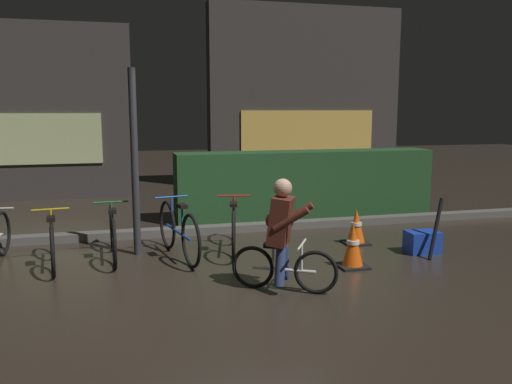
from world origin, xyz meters
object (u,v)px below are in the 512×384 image
object	(u,v)px
parked_bike_center_left	(113,234)
cyclist	(282,235)
traffic_cone_far	(356,227)
parked_bike_left_mid	(52,242)
closed_umbrella	(436,228)
blue_crate	(422,242)
parked_bike_right_mid	(234,227)
street_post	(135,163)
traffic_cone_near	(353,246)
parked_bike_center_right	(178,231)

from	to	relation	value
parked_bike_center_left	cyclist	size ratio (longest dim) A/B	1.28
parked_bike_center_left	traffic_cone_far	distance (m)	3.48
parked_bike_left_mid	parked_bike_center_left	xyz separation A→B (m)	(0.74, 0.18, 0.01)
cyclist	closed_umbrella	xyz separation A→B (m)	(2.39, 0.74, -0.23)
blue_crate	cyclist	xyz separation A→B (m)	(-2.36, -0.99, 0.48)
parked_bike_right_mid	parked_bike_center_left	bearing A→B (deg)	101.55
street_post	cyclist	bearing A→B (deg)	-51.82
parked_bike_left_mid	blue_crate	distance (m)	4.94
traffic_cone_near	cyclist	xyz separation A→B (m)	(-1.12, -0.59, 0.35)
traffic_cone_far	parked_bike_right_mid	bearing A→B (deg)	178.12
parked_bike_left_mid	parked_bike_center_left	distance (m)	0.76
parked_bike_center_right	traffic_cone_far	xyz separation A→B (m)	(2.63, 0.07, -0.11)
parked_bike_left_mid	parked_bike_center_right	size ratio (longest dim) A/B	0.89
street_post	cyclist	distance (m)	2.49
parked_bike_center_left	parked_bike_right_mid	world-z (taller)	parked_bike_right_mid
traffic_cone_far	street_post	bearing A→B (deg)	175.96
parked_bike_left_mid	traffic_cone_near	distance (m)	3.79
parked_bike_left_mid	cyclist	distance (m)	3.01
street_post	parked_bike_center_right	distance (m)	1.09
parked_bike_center_right	parked_bike_right_mid	world-z (taller)	parked_bike_center_right
parked_bike_left_mid	cyclist	size ratio (longest dim) A/B	1.23
traffic_cone_near	street_post	bearing A→B (deg)	153.49
blue_crate	traffic_cone_far	bearing A→B (deg)	135.33
parked_bike_center_left	blue_crate	bearing A→B (deg)	-102.74
parked_bike_center_left	blue_crate	distance (m)	4.24
cyclist	closed_umbrella	distance (m)	2.51
parked_bike_right_mid	traffic_cone_near	world-z (taller)	parked_bike_right_mid
street_post	parked_bike_left_mid	size ratio (longest dim) A/B	1.65
parked_bike_center_left	parked_bike_right_mid	xyz separation A→B (m)	(1.64, -0.03, 0.01)
blue_crate	closed_umbrella	bearing A→B (deg)	-82.29
parked_bike_left_mid	traffic_cone_far	size ratio (longest dim) A/B	2.91
parked_bike_right_mid	blue_crate	world-z (taller)	parked_bike_right_mid
parked_bike_center_left	cyclist	world-z (taller)	cyclist
cyclist	blue_crate	bearing A→B (deg)	52.52
street_post	traffic_cone_far	distance (m)	3.32
parked_bike_center_left	closed_umbrella	world-z (taller)	closed_umbrella
parked_bike_center_left	cyclist	xyz separation A→B (m)	(1.81, -1.76, 0.29)
parked_bike_right_mid	cyclist	world-z (taller)	cyclist
blue_crate	closed_umbrella	size ratio (longest dim) A/B	0.52
parked_bike_right_mid	blue_crate	bearing A→B (deg)	-93.75
parked_bike_center_right	closed_umbrella	size ratio (longest dim) A/B	2.01
parked_bike_left_mid	closed_umbrella	distance (m)	5.01
closed_umbrella	cyclist	bearing A→B (deg)	159.92
traffic_cone_near	blue_crate	bearing A→B (deg)	17.91
street_post	cyclist	world-z (taller)	street_post
parked_bike_right_mid	closed_umbrella	xyz separation A→B (m)	(2.56, -0.99, 0.05)
street_post	parked_bike_right_mid	world-z (taller)	street_post
traffic_cone_near	closed_umbrella	size ratio (longest dim) A/B	0.67
closed_umbrella	parked_bike_right_mid	bearing A→B (deg)	121.54
closed_umbrella	street_post	bearing A→B (deg)	126.13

